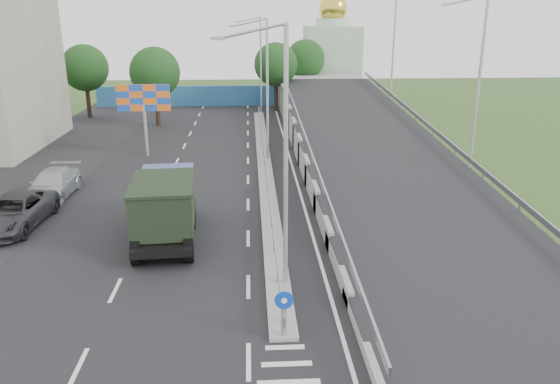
{
  "coord_description": "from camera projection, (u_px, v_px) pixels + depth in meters",
  "views": [
    {
      "loc": [
        -1.04,
        -13.78,
        10.51
      ],
      "look_at": [
        0.4,
        11.6,
        2.2
      ],
      "focal_mm": 35.0,
      "sensor_mm": 36.0,
      "label": 1
    }
  ],
  "objects": [
    {
      "name": "parked_car_c",
      "position": [
        14.0,
        212.0,
        27.99
      ],
      "size": [
        3.1,
        6.12,
        1.66
      ],
      "primitive_type": "imported",
      "rotation": [
        0.0,
        0.0,
        -0.06
      ],
      "color": "#2D2E32",
      "rests_on": "ground"
    },
    {
      "name": "blue_wall",
      "position": [
        224.0,
        96.0,
        65.16
      ],
      "size": [
        30.0,
        0.5,
        2.4
      ],
      "primitive_type": "cube",
      "color": "#27648F",
      "rests_on": "ground"
    },
    {
      "name": "tree_ramp_far",
      "position": [
        305.0,
        59.0,
        67.31
      ],
      "size": [
        4.8,
        4.8,
        7.6
      ],
      "color": "black",
      "rests_on": "ground"
    },
    {
      "name": "billboard",
      "position": [
        144.0,
        102.0,
        41.18
      ],
      "size": [
        4.0,
        0.24,
        5.5
      ],
      "color": "#B2B5B7",
      "rests_on": "ground"
    },
    {
      "name": "lamp_post_mid",
      "position": [
        265.0,
        83.0,
        39.27
      ],
      "size": [
        2.74,
        0.18,
        10.08
      ],
      "color": "#B2B5B7",
      "rests_on": "median"
    },
    {
      "name": "dump_truck",
      "position": [
        166.0,
        204.0,
        26.31
      ],
      "size": [
        3.2,
        7.45,
        3.21
      ],
      "rotation": [
        0.0,
        0.0,
        0.07
      ],
      "color": "black",
      "rests_on": "ground"
    },
    {
      "name": "parking_strip",
      "position": [
        14.0,
        188.0,
        34.51
      ],
      "size": [
        8.0,
        90.0,
        0.05
      ],
      "primitive_type": "cube",
      "color": "black",
      "rests_on": "ground"
    },
    {
      "name": "median",
      "position": [
        265.0,
        166.0,
        39.14
      ],
      "size": [
        1.0,
        44.0,
        0.2
      ],
      "primitive_type": "cube",
      "color": "gray",
      "rests_on": "ground"
    },
    {
      "name": "church",
      "position": [
        332.0,
        55.0,
        72.23
      ],
      "size": [
        7.0,
        7.0,
        13.8
      ],
      "color": "#B2CCAD",
      "rests_on": "ground"
    },
    {
      "name": "median_guardrail",
      "position": [
        265.0,
        158.0,
        38.94
      ],
      "size": [
        0.09,
        44.0,
        0.71
      ],
      "color": "gray",
      "rests_on": "median"
    },
    {
      "name": "lamp_post_near",
      "position": [
        281.0,
        147.0,
        20.29
      ],
      "size": [
        2.74,
        0.18,
        10.08
      ],
      "color": "#B2B5B7",
      "rests_on": "median"
    },
    {
      "name": "tree_median_far",
      "position": [
        276.0,
        65.0,
        60.45
      ],
      "size": [
        4.8,
        4.8,
        7.6
      ],
      "color": "black",
      "rests_on": "ground"
    },
    {
      "name": "tree_left_mid",
      "position": [
        155.0,
        73.0,
        52.21
      ],
      "size": [
        4.8,
        4.8,
        7.6
      ],
      "color": "black",
      "rests_on": "ground"
    },
    {
      "name": "ground",
      "position": [
        289.0,
        381.0,
        16.4
      ],
      "size": [
        160.0,
        160.0,
        0.0
      ],
      "primitive_type": "plane",
      "color": "#2D4C1E",
      "rests_on": "ground"
    },
    {
      "name": "road_surface",
      "position": [
        220.0,
        185.0,
        35.21
      ],
      "size": [
        26.0,
        90.0,
        0.04
      ],
      "primitive_type": "cube",
      "color": "black",
      "rests_on": "ground"
    },
    {
      "name": "lamp_post_far",
      "position": [
        259.0,
        60.0,
        58.25
      ],
      "size": [
        2.74,
        0.18,
        10.08
      ],
      "color": "#B2B5B7",
      "rests_on": "median"
    },
    {
      "name": "parked_car_d",
      "position": [
        53.0,
        184.0,
        32.67
      ],
      "size": [
        2.32,
        5.53,
        1.59
      ],
      "primitive_type": "imported",
      "rotation": [
        0.0,
        0.0,
        -0.02
      ],
      "color": "#A1A6A9",
      "rests_on": "ground"
    },
    {
      "name": "overpass_ramp",
      "position": [
        369.0,
        143.0,
        39.03
      ],
      "size": [
        10.0,
        50.0,
        3.5
      ],
      "color": "gray",
      "rests_on": "ground"
    },
    {
      "name": "tree_left_far",
      "position": [
        85.0,
        68.0,
        56.52
      ],
      "size": [
        4.8,
        4.8,
        7.6
      ],
      "color": "black",
      "rests_on": "ground"
    },
    {
      "name": "sign_bollard",
      "position": [
        284.0,
        313.0,
        18.14
      ],
      "size": [
        0.64,
        0.23,
        1.67
      ],
      "color": "black",
      "rests_on": "median"
    }
  ]
}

